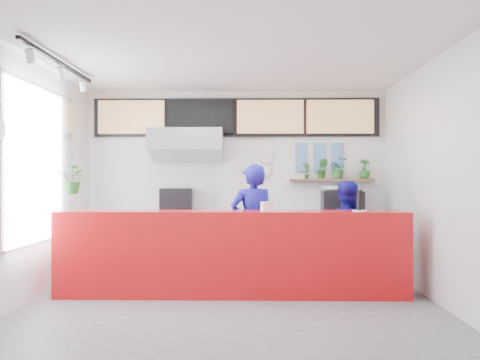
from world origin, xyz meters
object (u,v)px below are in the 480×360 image
at_px(staff_right, 345,234).
at_px(service_counter, 232,253).
at_px(panini_oven, 176,202).
at_px(espresso_machine, 342,204).
at_px(staff_center, 253,225).
at_px(pepper_mill, 360,200).

bearing_deg(staff_right, service_counter, 26.23).
relative_size(panini_oven, espresso_machine, 0.79).
bearing_deg(service_counter, staff_center, 65.90).
height_order(service_counter, staff_center, staff_center).
height_order(espresso_machine, staff_right, staff_right).
relative_size(service_counter, staff_center, 2.61).
distance_m(espresso_machine, staff_right, 1.33).
bearing_deg(espresso_machine, staff_right, -96.92).
bearing_deg(pepper_mill, espresso_machine, 86.79).
height_order(service_counter, espresso_machine, espresso_machine).
distance_m(service_counter, espresso_machine, 2.56).
bearing_deg(espresso_machine, panini_oven, -178.84).
bearing_deg(pepper_mill, service_counter, 176.73).
relative_size(service_counter, pepper_mill, 17.29).
bearing_deg(panini_oven, espresso_machine, -4.73).
bearing_deg(espresso_machine, pepper_mill, -92.05).
bearing_deg(service_counter, pepper_mill, -3.27).
bearing_deg(staff_center, espresso_machine, -155.03).
height_order(staff_right, pepper_mill, staff_right).
height_order(service_counter, pepper_mill, pepper_mill).
bearing_deg(panini_oven, staff_right, -31.34).
relative_size(panini_oven, staff_right, 0.35).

